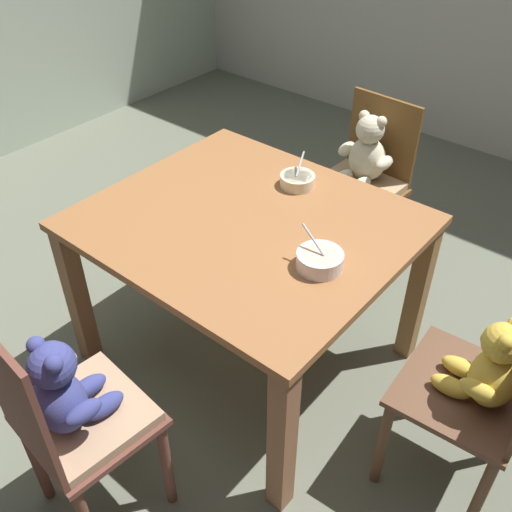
{
  "coord_description": "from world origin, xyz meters",
  "views": [
    {
      "loc": [
        1.15,
        -1.34,
        1.94
      ],
      "look_at": [
        0.0,
        0.05,
        0.53
      ],
      "focal_mm": 40.37,
      "sensor_mm": 36.0,
      "label": 1
    }
  ],
  "objects": [
    {
      "name": "teddy_chair_far_center",
      "position": [
        -0.01,
        0.88,
        0.55
      ],
      "size": [
        0.42,
        0.4,
        0.88
      ],
      "rotation": [
        0.0,
        0.0,
        -1.63
      ],
      "color": "brown",
      "rests_on": "ground_plane"
    },
    {
      "name": "porridge_bowl_cream_far_center",
      "position": [
        -0.0,
        0.31,
        0.76
      ],
      "size": [
        0.14,
        0.15,
        0.12
      ],
      "color": "beige",
      "rests_on": "dining_table"
    },
    {
      "name": "teddy_chair_near_front",
      "position": [
        0.06,
        -0.88,
        0.55
      ],
      "size": [
        0.41,
        0.39,
        0.94
      ],
      "rotation": [
        0.0,
        0.0,
        1.48
      ],
      "color": "brown",
      "rests_on": "ground_plane"
    },
    {
      "name": "porridge_bowl_white_near_right",
      "position": [
        0.37,
        -0.06,
        0.76
      ],
      "size": [
        0.17,
        0.16,
        0.14
      ],
      "color": "silver",
      "rests_on": "dining_table"
    },
    {
      "name": "ground_plane",
      "position": [
        0.0,
        0.0,
        -0.02
      ],
      "size": [
        5.2,
        5.2,
        0.04
      ],
      "color": "#646857"
    },
    {
      "name": "dining_table",
      "position": [
        0.0,
        0.0,
        0.62
      ],
      "size": [
        1.16,
        1.02,
        0.73
      ],
      "color": "#915C34",
      "rests_on": "ground_plane"
    },
    {
      "name": "teddy_chair_near_right",
      "position": [
        0.96,
        0.02,
        0.53
      ],
      "size": [
        0.42,
        0.44,
        0.88
      ],
      "rotation": [
        0.0,
        0.0,
        3.21
      ],
      "color": "brown",
      "rests_on": "ground_plane"
    }
  ]
}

